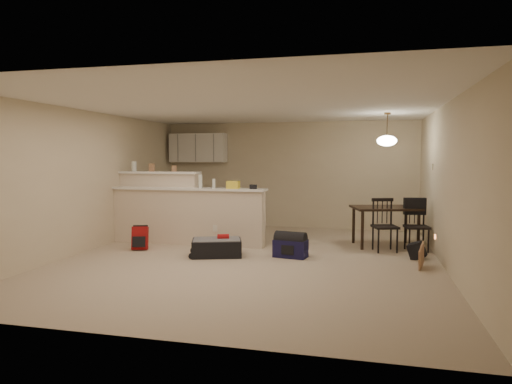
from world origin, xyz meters
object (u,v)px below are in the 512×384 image
(dining_chair_far, at_px, (417,225))
(dining_table, at_px, (385,212))
(red_backpack, at_px, (140,238))
(navy_duffel, at_px, (291,248))
(black_daypack, at_px, (416,251))
(suitcase, at_px, (217,248))
(pendant_lamp, at_px, (387,140))
(dining_chair_near, at_px, (385,225))

(dining_chair_far, bearing_deg, dining_table, 138.33)
(dining_table, distance_m, red_backpack, 4.58)
(red_backpack, relative_size, navy_duffel, 0.76)
(red_backpack, xyz_separation_m, black_daypack, (4.80, 0.41, -0.08))
(suitcase, bearing_deg, dining_table, 10.91)
(navy_duffel, distance_m, black_daypack, 2.08)
(dining_table, xyz_separation_m, black_daypack, (0.47, -0.98, -0.52))
(red_backpack, xyz_separation_m, navy_duffel, (2.76, 0.02, -0.06))
(pendant_lamp, bearing_deg, red_backpack, -162.17)
(suitcase, bearing_deg, dining_chair_far, 2.00)
(dining_table, xyz_separation_m, suitcase, (-2.81, -1.58, -0.52))
(dining_chair_near, distance_m, suitcase, 3.01)
(dining_table, bearing_deg, red_backpack, -178.04)
(dining_table, distance_m, black_daypack, 1.21)
(dining_chair_near, bearing_deg, black_daypack, -61.36)
(dining_table, height_order, suitcase, dining_table)
(pendant_lamp, height_order, dining_chair_near, pendant_lamp)
(black_daypack, bearing_deg, red_backpack, 108.90)
(dining_table, bearing_deg, suitcase, -166.57)
(pendant_lamp, bearing_deg, dining_chair_near, -92.00)
(dining_table, relative_size, suitcase, 1.66)
(red_backpack, bearing_deg, dining_chair_near, -5.69)
(black_daypack, bearing_deg, dining_table, 39.52)
(red_backpack, bearing_deg, pendant_lamp, 0.55)
(dining_chair_near, height_order, black_daypack, dining_chair_near)
(suitcase, height_order, red_backpack, red_backpack)
(dining_chair_near, distance_m, navy_duffel, 1.81)
(suitcase, xyz_separation_m, red_backpack, (-1.53, 0.18, 0.07))
(pendant_lamp, bearing_deg, black_daypack, -64.51)
(pendant_lamp, distance_m, navy_duffel, 2.78)
(suitcase, xyz_separation_m, navy_duffel, (1.24, 0.20, 0.01))
(dining_chair_near, relative_size, dining_chair_far, 1.02)
(red_backpack, bearing_deg, navy_duffel, -16.82)
(dining_chair_far, bearing_deg, red_backpack, -177.45)
(navy_duffel, bearing_deg, black_daypack, 20.32)
(navy_duffel, xyz_separation_m, black_daypack, (2.04, 0.39, -0.02))
(navy_duffel, bearing_deg, red_backpack, -169.97)
(dining_table, distance_m, suitcase, 3.26)
(pendant_lamp, relative_size, dining_chair_near, 0.66)
(dining_table, height_order, black_daypack, dining_table)
(navy_duffel, bearing_deg, dining_chair_near, 38.61)
(dining_chair_near, relative_size, black_daypack, 3.15)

